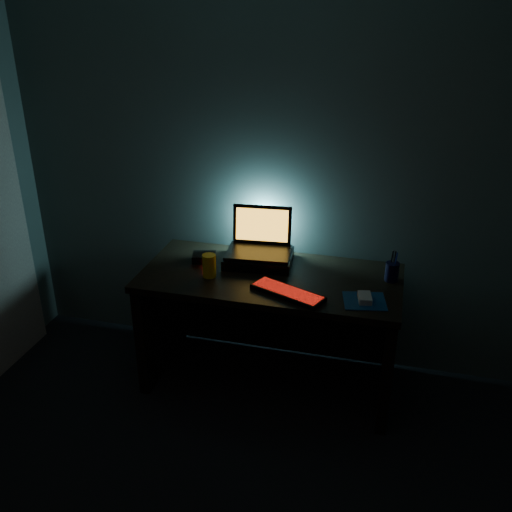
% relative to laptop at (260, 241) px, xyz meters
% --- Properties ---
extents(room, '(3.50, 4.00, 2.50)m').
position_rel_laptop_xyz_m(room, '(0.11, -1.81, 0.38)').
color(room, black).
rests_on(room, ground).
extents(desk, '(1.50, 0.70, 0.75)m').
position_rel_laptop_xyz_m(desk, '(0.11, -0.14, -0.38)').
color(desk, black).
rests_on(desk, ground).
extents(riser, '(0.43, 0.33, 0.06)m').
position_rel_laptop_xyz_m(riser, '(0.00, -0.05, -0.09)').
color(riser, black).
rests_on(riser, desk).
extents(laptop, '(0.40, 0.31, 0.26)m').
position_rel_laptop_xyz_m(laptop, '(0.00, 0.00, 0.00)').
color(laptop, black).
rests_on(laptop, riser).
extents(keyboard, '(0.43, 0.28, 0.03)m').
position_rel_laptop_xyz_m(keyboard, '(0.26, -0.40, -0.11)').
color(keyboard, black).
rests_on(keyboard, desk).
extents(mousepad, '(0.25, 0.24, 0.00)m').
position_rel_laptop_xyz_m(mousepad, '(0.66, -0.37, -0.12)').
color(mousepad, navy).
rests_on(mousepad, desk).
extents(mouse, '(0.09, 0.12, 0.03)m').
position_rel_laptop_xyz_m(mouse, '(0.66, -0.37, -0.10)').
color(mouse, '#9B9CA0').
rests_on(mouse, mousepad).
extents(pen_cup, '(0.08, 0.08, 0.11)m').
position_rel_laptop_xyz_m(pen_cup, '(0.79, -0.09, -0.07)').
color(pen_cup, black).
rests_on(pen_cup, desk).
extents(juice_glass, '(0.09, 0.09, 0.13)m').
position_rel_laptop_xyz_m(juice_glass, '(-0.23, -0.30, -0.05)').
color(juice_glass, '#EBAE0C').
rests_on(juice_glass, desk).
extents(router, '(0.16, 0.14, 0.05)m').
position_rel_laptop_xyz_m(router, '(-0.32, -0.11, -0.10)').
color(router, black).
rests_on(router, desk).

